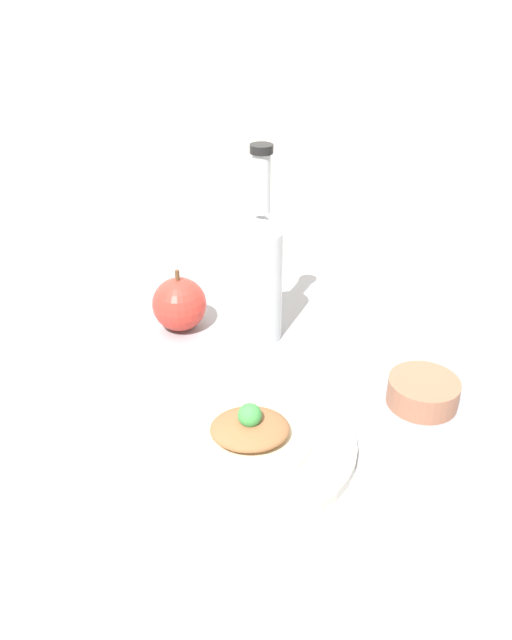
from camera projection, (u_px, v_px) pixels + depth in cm
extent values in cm
cube|color=gray|center=(227.00, 430.00, 85.28)|extent=(180.00, 110.00, 4.00)
cube|color=silver|center=(218.00, 45.00, 109.66)|extent=(180.00, 3.00, 80.00)
cylinder|color=silver|center=(250.00, 443.00, 78.95)|extent=(26.94, 26.94, 1.50)
torus|color=silver|center=(250.00, 440.00, 78.68)|extent=(25.83, 25.83, 1.05)
cylinder|color=beige|center=(250.00, 437.00, 78.46)|extent=(15.73, 15.73, 0.40)
ellipsoid|color=brown|center=(250.00, 429.00, 77.72)|extent=(10.01, 8.51, 2.50)
sphere|color=green|center=(250.00, 415.00, 76.62)|extent=(3.01, 3.01, 3.01)
cylinder|color=silver|center=(261.00, 286.00, 97.58)|extent=(6.71, 6.71, 18.39)
cone|color=silver|center=(261.00, 222.00, 92.09)|extent=(6.71, 6.71, 3.02)
cylinder|color=silver|center=(261.00, 183.00, 89.08)|extent=(2.68, 2.68, 8.73)
cylinder|color=black|center=(262.00, 149.00, 86.54)|extent=(3.35, 3.35, 1.20)
sphere|color=red|center=(179.00, 304.00, 102.26)|extent=(8.94, 8.94, 8.94)
cylinder|color=brown|center=(177.00, 276.00, 99.61)|extent=(0.72, 0.72, 2.01)
cylinder|color=#996047|center=(423.00, 392.00, 86.23)|extent=(9.83, 9.83, 3.78)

